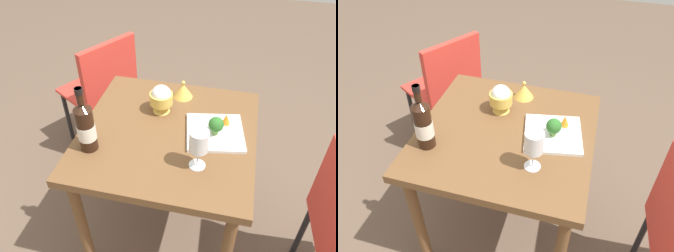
% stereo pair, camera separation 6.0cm
% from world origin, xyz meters
% --- Properties ---
extents(ground_plane, '(8.00, 8.00, 0.00)m').
position_xyz_m(ground_plane, '(0.00, 0.00, 0.00)').
color(ground_plane, brown).
extents(dining_table, '(0.79, 0.79, 0.74)m').
position_xyz_m(dining_table, '(0.00, 0.00, 0.64)').
color(dining_table, brown).
rests_on(dining_table, ground_plane).
extents(chair_near_window, '(0.55, 0.55, 0.85)m').
position_xyz_m(chair_near_window, '(-0.58, -0.56, 0.53)').
color(chair_near_window, red).
rests_on(chair_near_window, ground_plane).
extents(wine_bottle, '(0.08, 0.08, 0.30)m').
position_xyz_m(wine_bottle, '(0.18, -0.30, 0.86)').
color(wine_bottle, black).
rests_on(wine_bottle, dining_table).
extents(wine_glass, '(0.08, 0.08, 0.18)m').
position_xyz_m(wine_glass, '(0.18, 0.16, 0.87)').
color(wine_glass, white).
rests_on(wine_glass, dining_table).
extents(rice_bowl, '(0.11, 0.11, 0.14)m').
position_xyz_m(rice_bowl, '(-0.14, -0.07, 0.81)').
color(rice_bowl, gold).
rests_on(rice_bowl, dining_table).
extents(rice_bowl_lid, '(0.10, 0.10, 0.09)m').
position_xyz_m(rice_bowl_lid, '(-0.28, 0.01, 0.78)').
color(rice_bowl_lid, gold).
rests_on(rice_bowl_lid, dining_table).
extents(serving_plate, '(0.29, 0.29, 0.02)m').
position_xyz_m(serving_plate, '(-0.03, 0.21, 0.75)').
color(serving_plate, white).
rests_on(serving_plate, dining_table).
extents(broccoli_floret, '(0.07, 0.07, 0.09)m').
position_xyz_m(broccoli_floret, '(-0.01, 0.21, 0.80)').
color(broccoli_floret, '#729E4C').
rests_on(broccoli_floret, serving_plate).
extents(carrot_garnish_left, '(0.04, 0.04, 0.05)m').
position_xyz_m(carrot_garnish_left, '(-0.09, 0.25, 0.78)').
color(carrot_garnish_left, orange).
rests_on(carrot_garnish_left, serving_plate).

